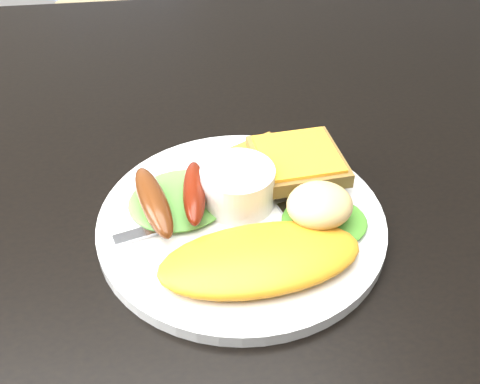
% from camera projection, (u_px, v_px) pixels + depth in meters
% --- Properties ---
extents(dining_table, '(1.20, 0.80, 0.04)m').
position_uv_depth(dining_table, '(156.00, 155.00, 0.62)').
color(dining_table, black).
rests_on(dining_table, ground).
extents(dining_chair, '(0.59, 0.59, 0.05)m').
position_uv_depth(dining_chair, '(116.00, 34.00, 1.50)').
color(dining_chair, tan).
rests_on(dining_chair, ground).
extents(plate, '(0.25, 0.25, 0.01)m').
position_uv_depth(plate, '(241.00, 222.00, 0.50)').
color(plate, white).
rests_on(plate, dining_table).
extents(lettuce_left, '(0.12, 0.11, 0.01)m').
position_uv_depth(lettuce_left, '(180.00, 199.00, 0.50)').
color(lettuce_left, green).
rests_on(lettuce_left, plate).
extents(lettuce_right, '(0.08, 0.07, 0.01)m').
position_uv_depth(lettuce_right, '(324.00, 221.00, 0.48)').
color(lettuce_right, '#468D2A').
rests_on(lettuce_right, plate).
extents(omelette, '(0.17, 0.09, 0.02)m').
position_uv_depth(omelette, '(260.00, 259.00, 0.44)').
color(omelette, orange).
rests_on(omelette, plate).
extents(sausage_a, '(0.04, 0.10, 0.02)m').
position_uv_depth(sausage_a, '(153.00, 201.00, 0.48)').
color(sausage_a, '#5A2B12').
rests_on(sausage_a, lettuce_left).
extents(sausage_b, '(0.03, 0.08, 0.02)m').
position_uv_depth(sausage_b, '(194.00, 192.00, 0.49)').
color(sausage_b, '#6C0804').
rests_on(sausage_b, lettuce_left).
extents(ramekin, '(0.08, 0.08, 0.04)m').
position_uv_depth(ramekin, '(238.00, 187.00, 0.50)').
color(ramekin, white).
rests_on(ramekin, plate).
extents(toast_a, '(0.10, 0.10, 0.01)m').
position_uv_depth(toast_a, '(262.00, 166.00, 0.54)').
color(toast_a, olive).
rests_on(toast_a, plate).
extents(toast_b, '(0.09, 0.09, 0.01)m').
position_uv_depth(toast_b, '(297.00, 161.00, 0.52)').
color(toast_b, olive).
rests_on(toast_b, toast_a).
extents(potato_salad, '(0.07, 0.06, 0.03)m').
position_uv_depth(potato_salad, '(320.00, 205.00, 0.47)').
color(potato_salad, beige).
rests_on(potato_salad, lettuce_right).
extents(fork, '(0.15, 0.05, 0.00)m').
position_uv_depth(fork, '(197.00, 217.00, 0.49)').
color(fork, '#ADAFB7').
rests_on(fork, plate).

